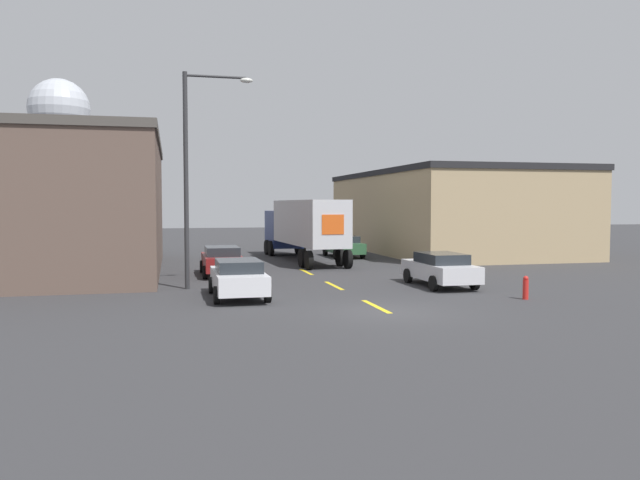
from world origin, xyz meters
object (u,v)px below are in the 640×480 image
object	(u,v)px
parked_car_left_far	(222,260)
water_tower	(59,110)
street_lamp	(194,165)
parked_car_left_near	(238,277)
fire_hydrant	(526,288)
parked_car_right_near	(440,268)
parked_car_right_far	(343,246)
semi_truck	(303,225)

from	to	relation	value
parked_car_left_far	water_tower	world-z (taller)	water_tower
water_tower	street_lamp	distance (m)	46.31
parked_car_left_near	fire_hydrant	size ratio (longest dim) A/B	5.22
parked_car_right_near	parked_car_left_far	bearing A→B (deg)	144.00
parked_car_left_far	water_tower	distance (m)	43.27
parked_car_right_near	street_lamp	xyz separation A→B (m)	(-10.71, 1.70, 4.57)
fire_hydrant	parked_car_right_far	bearing A→B (deg)	94.41
water_tower	fire_hydrant	world-z (taller)	water_tower
parked_car_right_near	parked_car_left_near	bearing A→B (deg)	-171.68
semi_truck	street_lamp	size ratio (longest dim) A/B	1.42
parked_car_right_near	parked_car_left_near	xyz separation A→B (m)	(-9.15, -1.34, 0.00)
parked_car_left_near	street_lamp	size ratio (longest dim) A/B	0.51
semi_truck	parked_car_left_near	size ratio (longest dim) A/B	2.77
parked_car_left_near	parked_car_left_far	xyz separation A→B (m)	(0.00, 7.99, 0.00)
parked_car_left_near	fire_hydrant	world-z (taller)	parked_car_left_near
semi_truck	parked_car_right_far	bearing A→B (deg)	29.35
parked_car_right_near	parked_car_left_near	world-z (taller)	same
parked_car_right_far	semi_truck	bearing A→B (deg)	-147.22
parked_car_right_far	street_lamp	size ratio (longest dim) A/B	0.51
semi_truck	fire_hydrant	size ratio (longest dim) A/B	14.48
parked_car_right_near	fire_hydrant	xyz separation A→B (m)	(1.57, -4.38, -0.35)
semi_truck	parked_car_right_far	distance (m)	4.30
semi_truck	street_lamp	distance (m)	14.53
parked_car_left_near	water_tower	size ratio (longest dim) A/B	0.28
parked_car_left_far	fire_hydrant	distance (m)	15.39
parked_car_left_near	parked_car_left_far	size ratio (longest dim) A/B	1.00
parked_car_right_near	water_tower	bearing A→B (deg)	116.85
parked_car_left_near	water_tower	bearing A→B (deg)	106.52
fire_hydrant	water_tower	bearing A→B (deg)	116.26
parked_car_right_far	water_tower	bearing A→B (deg)	128.00
semi_truck	parked_car_right_near	distance (m)	14.36
water_tower	parked_car_right_near	bearing A→B (deg)	-63.15
semi_truck	parked_car_left_far	world-z (taller)	semi_truck
parked_car_right_near	street_lamp	distance (m)	11.77
parked_car_right_near	parked_car_right_far	bearing A→B (deg)	90.00
fire_hydrant	street_lamp	bearing A→B (deg)	153.68
semi_truck	street_lamp	bearing A→B (deg)	-124.52
street_lamp	parked_car_left_near	bearing A→B (deg)	-62.85
parked_car_right_near	street_lamp	bearing A→B (deg)	170.98
parked_car_left_near	parked_car_right_far	bearing A→B (deg)	62.23
parked_car_left_far	street_lamp	distance (m)	6.91
parked_car_left_near	street_lamp	bearing A→B (deg)	117.15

